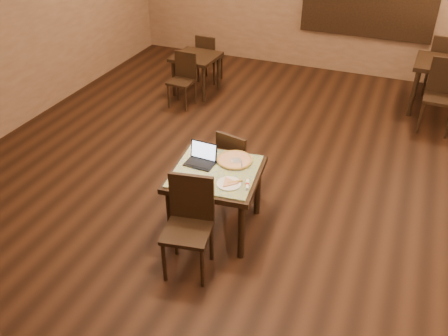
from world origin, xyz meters
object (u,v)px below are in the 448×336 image
at_px(chair_main_far, 235,161).
at_px(other_table_b_chair_near, 183,76).
at_px(chair_main_near, 189,219).
at_px(other_table_b, 196,62).
at_px(laptop, 202,158).
at_px(other_table_a_chair_far, 443,63).
at_px(pizza_pan, 235,161).
at_px(other_table_b_chair_far, 208,56).
at_px(tiled_table, 216,179).
at_px(other_table_a_chair_near, 442,91).
at_px(other_table_a, 444,71).

distance_m(chair_main_far, other_table_b_chair_near, 2.73).
distance_m(chair_main_near, other_table_b, 4.23).
relative_size(laptop, other_table_a_chair_far, 0.29).
xyz_separation_m(laptop, pizza_pan, (0.32, 0.14, -0.05)).
height_order(other_table_b_chair_near, other_table_b_chair_far, same).
relative_size(laptop, other_table_b, 0.42).
height_order(chair_main_far, other_table_b, chair_main_far).
xyz_separation_m(tiled_table, laptop, (-0.20, 0.10, 0.16)).
height_order(laptop, other_table_b, laptop).
xyz_separation_m(pizza_pan, other_table_a_chair_near, (2.05, 3.19, -0.17)).
xyz_separation_m(other_table_b_chair_near, other_table_b_chair_far, (-0.01, 1.02, 0.00)).
bearing_deg(other_table_b_chair_near, laptop, -57.09).
relative_size(chair_main_far, other_table_b_chair_far, 1.03).
relative_size(tiled_table, chair_main_near, 1.00).
bearing_deg(chair_main_near, other_table_b, 103.96).
bearing_deg(other_table_a_chair_near, chair_main_far, -125.78).
bearing_deg(chair_main_far, chair_main_near, 101.53).
bearing_deg(pizza_pan, other_table_a, 61.75).
height_order(tiled_table, other_table_b, tiled_table).
bearing_deg(laptop, other_table_a_chair_far, 65.18).
height_order(other_table_b, other_table_b_chair_near, other_table_b_chair_near).
bearing_deg(chair_main_far, other_table_b_chair_near, -39.49).
bearing_deg(tiled_table, other_table_a, 55.80).
relative_size(laptop, other_table_a, 0.34).
distance_m(chair_main_near, pizza_pan, 0.88).
bearing_deg(pizza_pan, chair_main_far, 109.51).
relative_size(other_table_b_chair_near, other_table_b_chair_far, 1.00).
bearing_deg(other_table_b_chair_near, pizza_pan, -50.68).
height_order(laptop, other_table_a, laptop).
distance_m(pizza_pan, other_table_a, 4.33).
xyz_separation_m(chair_main_far, laptop, (-0.18, -0.52, 0.31)).
relative_size(other_table_a_chair_far, other_table_b, 1.41).
bearing_deg(other_table_a_chair_near, pizza_pan, -120.60).
xyz_separation_m(chair_main_far, other_table_b_chair_near, (-1.72, 2.12, -0.01)).
xyz_separation_m(other_table_a, other_table_b, (-3.91, -0.79, -0.12)).
bearing_deg(other_table_a_chair_far, tiled_table, 67.29).
height_order(chair_main_near, other_table_b, chair_main_near).
bearing_deg(other_table_a, other_table_b_chair_near, -159.40).
xyz_separation_m(chair_main_near, other_table_b, (-1.72, 3.87, -0.01)).
xyz_separation_m(laptop, other_table_a, (2.37, 3.95, -0.13)).
xyz_separation_m(laptop, other_table_a_chair_far, (2.36, 4.57, -0.22)).
bearing_deg(other_table_b, pizza_pan, -55.53).
bearing_deg(other_table_b_chair_far, other_table_a_chair_far, -164.10).
height_order(other_table_a_chair_far, other_table_b, other_table_a_chair_far).
bearing_deg(laptop, other_table_b_chair_far, 115.35).
relative_size(other_table_a_chair_near, other_table_b_chair_far, 1.22).
xyz_separation_m(other_table_a_chair_far, other_table_b_chair_near, (-3.90, -1.92, -0.11)).
relative_size(pizza_pan, other_table_a, 0.38).
bearing_deg(other_table_b_chair_near, tiled_table, -54.90).
relative_size(laptop, other_table_b_chair_near, 0.36).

